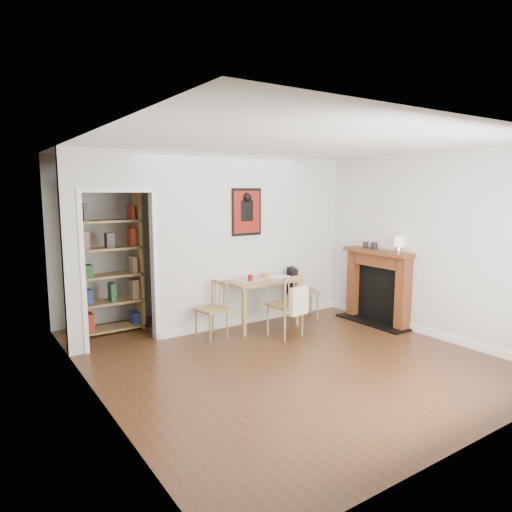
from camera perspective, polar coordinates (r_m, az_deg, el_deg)
ground at (r=6.00m, az=2.61°, el=-12.04°), size 5.20×5.20×0.00m
room_shell at (r=6.85m, az=-3.33°, el=1.67°), size 5.20×5.20×5.20m
dining_table at (r=6.96m, az=0.59°, el=-3.62°), size 1.08×0.69×0.74m
chair_left at (r=6.50m, az=-5.61°, el=-6.76°), size 0.48×0.48×0.80m
chair_right at (r=7.52m, az=5.97°, el=-4.39°), size 0.59×0.55×0.85m
chair_front at (r=6.54m, az=3.74°, el=-6.13°), size 0.50×0.55×0.90m
bookshelf at (r=7.00m, az=-17.76°, el=-0.72°), size 0.89×0.35×2.10m
fireplace at (r=7.43m, az=15.01°, el=-3.40°), size 0.45×1.25×1.16m
red_glass at (r=6.78m, az=-0.72°, el=-2.76°), size 0.08×0.08×0.10m
orange_fruit at (r=7.14m, az=1.38°, el=-2.28°), size 0.08×0.08×0.08m
placemat at (r=6.87m, az=-0.96°, el=-3.01°), size 0.51×0.42×0.00m
notebook at (r=7.12m, az=2.69°, el=-2.58°), size 0.36×0.28×0.02m
mantel_lamp at (r=7.10m, az=17.42°, el=1.61°), size 0.15×0.15×0.24m
ceramic_jar_a at (r=7.41m, az=14.58°, el=1.26°), size 0.09×0.09×0.11m
ceramic_jar_b at (r=7.54m, az=13.52°, el=1.38°), size 0.08×0.08×0.10m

